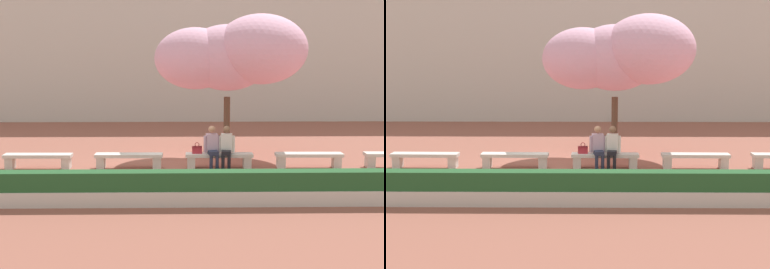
# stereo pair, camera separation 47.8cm
# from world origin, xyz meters

# --- Properties ---
(ground_plane) EXTENTS (100.00, 100.00, 0.00)m
(ground_plane) POSITION_xyz_m (0.00, 0.00, 0.00)
(ground_plane) COLOR #8E5142
(building_facade) EXTENTS (31.46, 4.00, 7.16)m
(building_facade) POSITION_xyz_m (0.00, 12.36, 3.58)
(building_facade) COLOR beige
(building_facade) RESTS_ON ground
(stone_bench_near_west) EXTENTS (2.05, 0.45, 0.45)m
(stone_bench_near_west) POSITION_xyz_m (-4.11, 0.00, 0.31)
(stone_bench_near_west) COLOR beige
(stone_bench_near_west) RESTS_ON ground
(stone_bench_center) EXTENTS (2.05, 0.45, 0.45)m
(stone_bench_center) POSITION_xyz_m (-1.37, 0.00, 0.31)
(stone_bench_center) COLOR beige
(stone_bench_center) RESTS_ON ground
(stone_bench_near_east) EXTENTS (2.05, 0.45, 0.45)m
(stone_bench_near_east) POSITION_xyz_m (1.37, 0.00, 0.31)
(stone_bench_near_east) COLOR beige
(stone_bench_near_east) RESTS_ON ground
(stone_bench_east_end) EXTENTS (2.05, 0.45, 0.45)m
(stone_bench_east_end) POSITION_xyz_m (4.11, -0.00, 0.31)
(stone_bench_east_end) COLOR beige
(stone_bench_east_end) RESTS_ON ground
(person_seated_left) EXTENTS (0.51, 0.71, 1.29)m
(person_seated_left) POSITION_xyz_m (1.16, -0.05, 0.70)
(person_seated_left) COLOR black
(person_seated_left) RESTS_ON ground
(person_seated_right) EXTENTS (0.51, 0.71, 1.29)m
(person_seated_right) POSITION_xyz_m (1.58, -0.05, 0.70)
(person_seated_right) COLOR black
(person_seated_right) RESTS_ON ground
(handbag) EXTENTS (0.30, 0.15, 0.34)m
(handbag) POSITION_xyz_m (0.70, 0.01, 0.58)
(handbag) COLOR #A3232D
(handbag) RESTS_ON stone_bench_near_east
(cherry_tree_main) EXTENTS (5.07, 3.38, 4.73)m
(cherry_tree_main) POSITION_xyz_m (1.97, 2.10, 3.40)
(cherry_tree_main) COLOR #513828
(cherry_tree_main) RESTS_ON ground
(planter_hedge_foreground) EXTENTS (18.86, 0.50, 0.80)m
(planter_hedge_foreground) POSITION_xyz_m (0.00, -3.86, 0.39)
(planter_hedge_foreground) COLOR beige
(planter_hedge_foreground) RESTS_ON ground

